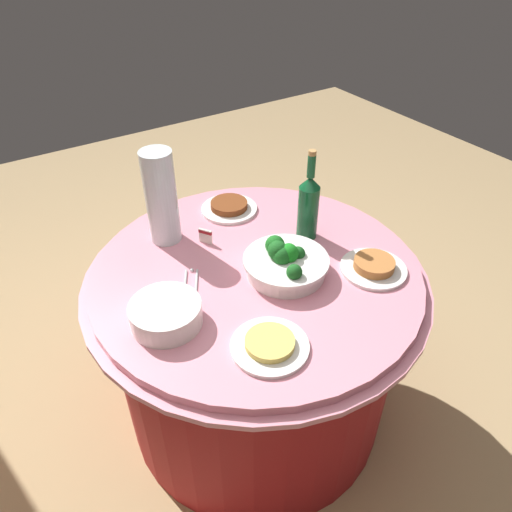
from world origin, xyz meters
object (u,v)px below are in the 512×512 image
object	(u,v)px
plate_stack	(166,314)
label_placard_front	(205,235)
wine_bottle	(308,205)
food_plate_peanuts	(374,266)
decorative_fruit_vase	(161,200)
food_plate_noodles	(270,345)
serving_tongs	(191,285)
food_plate_stir_fry	(229,207)
broccoli_bowl	(285,262)

from	to	relation	value
plate_stack	label_placard_front	world-z (taller)	plate_stack
wine_bottle	food_plate_peanuts	xyz separation A→B (m)	(-0.28, -0.06, -0.11)
food_plate_peanuts	plate_stack	bearing A→B (deg)	77.45
label_placard_front	wine_bottle	bearing A→B (deg)	-116.27
decorative_fruit_vase	food_plate_noodles	size ratio (longest dim) A/B	1.55
serving_tongs	label_placard_front	xyz separation A→B (m)	(0.18, -0.15, 0.03)
decorative_fruit_vase	food_plate_peanuts	distance (m)	0.75
food_plate_stir_fry	decorative_fruit_vase	bearing A→B (deg)	98.10
serving_tongs	label_placard_front	world-z (taller)	label_placard_front
plate_stack	food_plate_stir_fry	size ratio (longest dim) A/B	0.95
label_placard_front	food_plate_stir_fry	bearing A→B (deg)	-51.68
plate_stack	wine_bottle	bearing A→B (deg)	-78.01
broccoli_bowl	plate_stack	xyz separation A→B (m)	(0.00, 0.42, -0.01)
wine_bottle	decorative_fruit_vase	world-z (taller)	decorative_fruit_vase
food_plate_noodles	food_plate_stir_fry	size ratio (longest dim) A/B	1.00
broccoli_bowl	plate_stack	distance (m)	0.42
food_plate_noodles	label_placard_front	size ratio (longest dim) A/B	4.00
wine_bottle	food_plate_stir_fry	xyz separation A→B (m)	(0.30, 0.15, -0.11)
wine_bottle	food_plate_noodles	world-z (taller)	wine_bottle
wine_bottle	food_plate_noodles	size ratio (longest dim) A/B	1.53
plate_stack	label_placard_front	size ratio (longest dim) A/B	3.82
serving_tongs	food_plate_stir_fry	distance (m)	0.47
serving_tongs	label_placard_front	bearing A→B (deg)	-40.05
broccoli_bowl	food_plate_peanuts	distance (m)	0.30
food_plate_stir_fry	label_placard_front	world-z (taller)	label_placard_front
plate_stack	serving_tongs	xyz separation A→B (m)	(0.11, -0.13, -0.03)
wine_bottle	food_plate_noodles	distance (m)	0.57
wine_bottle	serving_tongs	distance (m)	0.50
broccoli_bowl	food_plate_peanuts	world-z (taller)	broccoli_bowl
food_plate_peanuts	label_placard_front	world-z (taller)	label_placard_front
plate_stack	food_plate_noodles	bearing A→B (deg)	-141.07
decorative_fruit_vase	serving_tongs	bearing A→B (deg)	170.76
food_plate_noodles	broccoli_bowl	bearing A→B (deg)	-42.95
food_plate_peanuts	label_placard_front	xyz separation A→B (m)	(0.44, 0.39, 0.01)
decorative_fruit_vase	broccoli_bowl	bearing A→B (deg)	-148.29
plate_stack	decorative_fruit_vase	world-z (taller)	decorative_fruit_vase
serving_tongs	food_plate_noodles	xyz separation A→B (m)	(-0.35, -0.06, 0.01)
food_plate_noodles	label_placard_front	distance (m)	0.54
broccoli_bowl	decorative_fruit_vase	bearing A→B (deg)	31.71
broccoli_bowl	food_plate_noodles	size ratio (longest dim) A/B	1.27
broccoli_bowl	plate_stack	world-z (taller)	broccoli_bowl
serving_tongs	food_plate_peanuts	size ratio (longest dim) A/B	0.73
plate_stack	decorative_fruit_vase	size ratio (longest dim) A/B	0.62
food_plate_noodles	food_plate_stir_fry	world-z (taller)	food_plate_stir_fry
food_plate_peanuts	label_placard_front	size ratio (longest dim) A/B	4.00
broccoli_bowl	label_placard_front	distance (m)	0.32
decorative_fruit_vase	wine_bottle	bearing A→B (deg)	-121.25
serving_tongs	wine_bottle	bearing A→B (deg)	-87.59
plate_stack	food_plate_stir_fry	bearing A→B (deg)	-47.00
broccoli_bowl	plate_stack	bearing A→B (deg)	89.85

